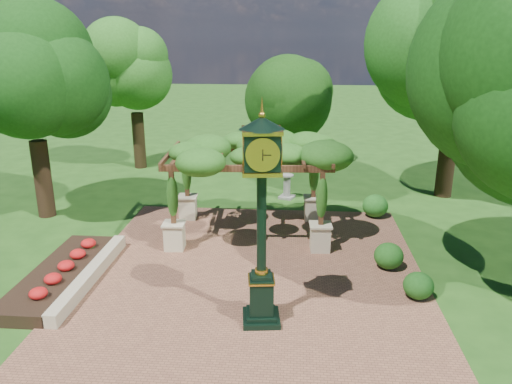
{
  "coord_description": "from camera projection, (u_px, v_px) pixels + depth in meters",
  "views": [
    {
      "loc": [
        1.18,
        -11.98,
        6.8
      ],
      "look_at": [
        0.0,
        2.5,
        2.2
      ],
      "focal_mm": 35.0,
      "sensor_mm": 36.0,
      "label": 1
    }
  ],
  "objects": [
    {
      "name": "sundial",
      "position": [
        287.0,
        188.0,
        21.54
      ],
      "size": [
        0.76,
        0.76,
        1.06
      ],
      "rotation": [
        0.0,
        0.0,
        -0.36
      ],
      "color": "gray",
      "rests_on": "ground"
    },
    {
      "name": "shrub_front",
      "position": [
        418.0,
        286.0,
        13.29
      ],
      "size": [
        0.82,
        0.82,
        0.73
      ],
      "primitive_type": "ellipsoid",
      "rotation": [
        0.0,
        0.0,
        0.02
      ],
      "color": "#1D5217",
      "rests_on": "brick_plaza"
    },
    {
      "name": "brick_plaza",
      "position": [
        252.0,
        279.0,
        14.47
      ],
      "size": [
        10.0,
        12.0,
        0.04
      ],
      "primitive_type": "cube",
      "color": "brown",
      "rests_on": "ground"
    },
    {
      "name": "shrub_back",
      "position": [
        375.0,
        206.0,
        19.25
      ],
      "size": [
        1.21,
        1.21,
        0.88
      ],
      "primitive_type": "ellipsoid",
      "rotation": [
        0.0,
        0.0,
        -0.29
      ],
      "color": "#266A1E",
      "rests_on": "brick_plaza"
    },
    {
      "name": "pergola",
      "position": [
        248.0,
        156.0,
        16.95
      ],
      "size": [
        5.72,
        3.78,
        3.48
      ],
      "rotation": [
        0.0,
        0.0,
        0.06
      ],
      "color": "beige",
      "rests_on": "brick_plaza"
    },
    {
      "name": "tree_north",
      "position": [
        284.0,
        84.0,
        25.81
      ],
      "size": [
        4.16,
        4.16,
        6.32
      ],
      "color": "#312313",
      "rests_on": "ground"
    },
    {
      "name": "tree_east_far",
      "position": [
        461.0,
        41.0,
        20.05
      ],
      "size": [
        5.56,
        5.56,
        9.5
      ],
      "color": "black",
      "rests_on": "ground"
    },
    {
      "name": "pedestal_clock",
      "position": [
        262.0,
        204.0,
        11.41
      ],
      "size": [
        1.13,
        1.13,
        5.17
      ],
      "rotation": [
        0.0,
        0.0,
        0.12
      ],
      "color": "black",
      "rests_on": "brick_plaza"
    },
    {
      "name": "flower_bed",
      "position": [
        60.0,
        275.0,
        14.37
      ],
      "size": [
        1.5,
        5.0,
        0.36
      ],
      "primitive_type": "cube",
      "color": "red",
      "rests_on": "ground"
    },
    {
      "name": "border_wall",
      "position": [
        91.0,
        275.0,
        14.29
      ],
      "size": [
        0.35,
        5.0,
        0.4
      ],
      "primitive_type": "cube",
      "color": "#C6B793",
      "rests_on": "ground"
    },
    {
      "name": "tree_west_far",
      "position": [
        134.0,
        69.0,
        25.18
      ],
      "size": [
        3.21,
        3.21,
        7.53
      ],
      "color": "#302312",
      "rests_on": "ground"
    },
    {
      "name": "tree_west_near",
      "position": [
        29.0,
        78.0,
        18.01
      ],
      "size": [
        3.93,
        3.93,
        7.72
      ],
      "color": "#372216",
      "rests_on": "ground"
    },
    {
      "name": "shrub_mid",
      "position": [
        389.0,
        256.0,
        15.0
      ],
      "size": [
        1.12,
        1.12,
        0.79
      ],
      "primitive_type": "ellipsoid",
      "rotation": [
        0.0,
        0.0,
        -0.33
      ],
      "color": "#1E5517",
      "rests_on": "brick_plaza"
    },
    {
      "name": "ground",
      "position": [
        249.0,
        297.0,
        13.52
      ],
      "size": [
        120.0,
        120.0,
        0.0
      ],
      "primitive_type": "plane",
      "color": "#1E4714",
      "rests_on": "ground"
    }
  ]
}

